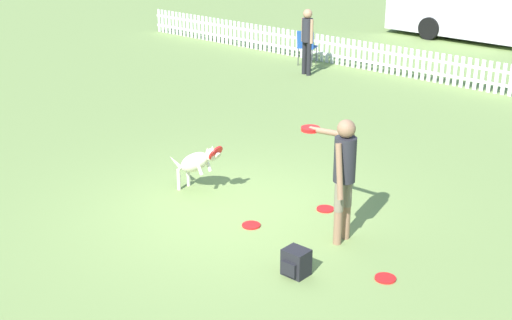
{
  "coord_description": "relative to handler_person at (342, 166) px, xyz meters",
  "views": [
    {
      "loc": [
        6.33,
        -6.73,
        4.28
      ],
      "look_at": [
        0.23,
        0.17,
        0.79
      ],
      "focal_mm": 50.0,
      "sensor_mm": 36.0,
      "label": 1
    }
  ],
  "objects": [
    {
      "name": "ground_plane",
      "position": [
        -1.62,
        -0.25,
        -1.04
      ],
      "size": [
        240.0,
        240.0,
        0.0
      ],
      "primitive_type": "plane",
      "color": "olive"
    },
    {
      "name": "handler_person",
      "position": [
        0.0,
        0.0,
        0.0
      ],
      "size": [
        1.0,
        0.62,
        1.66
      ],
      "rotation": [
        0.0,
        0.0,
        -4.66
      ],
      "color": "#8C664C",
      "rests_on": "ground_plane"
    },
    {
      "name": "leaping_dog",
      "position": [
        -2.52,
        -0.13,
        -0.54
      ],
      "size": [
        1.06,
        0.33,
        0.84
      ],
      "rotation": [
        0.0,
        0.0,
        -1.52
      ],
      "color": "beige",
      "rests_on": "ground_plane"
    },
    {
      "name": "frisbee_near_handler",
      "position": [
        -1.13,
        -0.46,
        -1.03
      ],
      "size": [
        0.25,
        0.25,
        0.02
      ],
      "color": "red",
      "rests_on": "ground_plane"
    },
    {
      "name": "frisbee_near_dog",
      "position": [
        1.0,
        -0.47,
        -1.03
      ],
      "size": [
        0.25,
        0.25,
        0.02
      ],
      "color": "red",
      "rests_on": "ground_plane"
    },
    {
      "name": "frisbee_far_scatter",
      "position": [
        -0.69,
        0.64,
        -1.03
      ],
      "size": [
        0.25,
        0.25,
        0.02
      ],
      "color": "red",
      "rests_on": "ground_plane"
    },
    {
      "name": "backpack_on_grass",
      "position": [
        0.14,
        -1.09,
        -0.87
      ],
      "size": [
        0.29,
        0.29,
        0.33
      ],
      "color": "black",
      "rests_on": "ground_plane"
    },
    {
      "name": "picket_fence",
      "position": [
        -1.62,
        8.23,
        -0.67
      ],
      "size": [
        22.71,
        0.04,
        0.72
      ],
      "color": "white",
      "rests_on": "ground_plane"
    },
    {
      "name": "folding_chair_blue_left",
      "position": [
        -6.42,
        7.6,
        -0.49
      ],
      "size": [
        0.58,
        0.59,
        0.91
      ],
      "rotation": [
        0.0,
        0.0,
        3.5
      ],
      "color": "#333338",
      "rests_on": "ground_plane"
    },
    {
      "name": "spectator_standing",
      "position": [
        -5.8,
        6.81,
        -0.06
      ],
      "size": [
        0.41,
        0.27,
        1.62
      ],
      "rotation": [
        0.0,
        0.0,
        2.9
      ],
      "color": "black",
      "rests_on": "ground_plane"
    }
  ]
}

